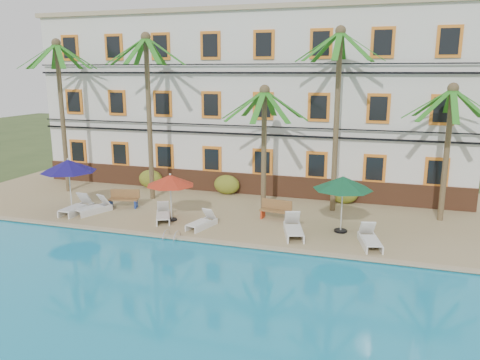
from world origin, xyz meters
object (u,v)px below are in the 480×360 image
(lounger_f, at_px, (370,239))
(bench_left, at_px, (124,198))
(palm_b, at_px, (148,96))
(lounger_e, at_px, (294,229))
(palm_e, at_px, (449,132))
(lounger_a, at_px, (77,207))
(pool_ladder, at_px, (172,239))
(bench_right, at_px, (276,210))
(umbrella_red, at_px, (170,180))
(lounger_b, at_px, (94,208))
(palm_d, at_px, (338,97))
(lounger_d, at_px, (202,222))
(palm_a, at_px, (61,96))
(palm_c, at_px, (264,130))
(umbrella_blue, at_px, (68,166))
(lounger_c, at_px, (163,215))
(umbrella_green, at_px, (343,183))

(lounger_f, bearing_deg, bench_left, 171.19)
(palm_b, xyz_separation_m, lounger_e, (8.54, -3.59, -5.27))
(palm_e, xyz_separation_m, lounger_a, (-17.03, -4.09, -3.85))
(pool_ladder, bearing_deg, lounger_e, 21.57)
(lounger_a, relative_size, bench_right, 1.27)
(lounger_f, distance_m, pool_ladder, 8.10)
(umbrella_red, relative_size, lounger_b, 1.19)
(palm_d, bearing_deg, palm_e, -1.22)
(palm_e, relative_size, bench_left, 4.04)
(lounger_a, height_order, lounger_d, lounger_a)
(palm_a, xyz_separation_m, palm_c, (11.94, -0.67, -1.39))
(lounger_a, bearing_deg, lounger_e, -0.26)
(umbrella_blue, bearing_deg, umbrella_red, 1.13)
(lounger_c, distance_m, lounger_d, 2.18)
(lounger_c, height_order, pool_ladder, lounger_c)
(palm_a, bearing_deg, bench_right, -7.42)
(palm_a, xyz_separation_m, pool_ladder, (9.25, -5.54, -5.46))
(umbrella_red, xyz_separation_m, pool_ladder, (1.08, -2.25, -1.92))
(lounger_e, distance_m, lounger_f, 3.16)
(palm_d, bearing_deg, palm_b, -176.10)
(bench_left, bearing_deg, lounger_d, -19.61)
(palm_b, relative_size, umbrella_blue, 3.26)
(palm_e, bearing_deg, palm_b, -177.84)
(palm_c, relative_size, palm_d, 0.70)
(lounger_d, bearing_deg, umbrella_blue, 176.57)
(palm_d, bearing_deg, umbrella_blue, -162.19)
(umbrella_blue, bearing_deg, palm_b, 50.59)
(lounger_c, relative_size, lounger_e, 0.86)
(umbrella_red, bearing_deg, lounger_d, -16.99)
(umbrella_blue, xyz_separation_m, umbrella_green, (13.16, 0.83, -0.12))
(umbrella_red, bearing_deg, pool_ladder, -64.45)
(lounger_d, bearing_deg, palm_d, 40.02)
(palm_b, distance_m, pool_ladder, 8.67)
(lounger_b, bearing_deg, palm_c, 18.68)
(palm_a, distance_m, lounger_f, 18.38)
(palm_a, relative_size, pool_ladder, 11.55)
(umbrella_blue, relative_size, lounger_e, 1.27)
(umbrella_blue, relative_size, bench_right, 1.74)
(bench_left, bearing_deg, umbrella_blue, -147.46)
(palm_e, height_order, lounger_e, palm_e)
(umbrella_green, bearing_deg, lounger_d, -168.08)
(lounger_d, relative_size, bench_left, 1.11)
(lounger_a, bearing_deg, palm_e, 13.51)
(palm_c, xyz_separation_m, umbrella_green, (3.98, -1.90, -1.89))
(lounger_d, bearing_deg, lounger_c, 168.49)
(lounger_b, distance_m, lounger_d, 5.94)
(lounger_e, relative_size, bench_left, 1.35)
(lounger_d, height_order, bench_right, bench_right)
(palm_c, height_order, pool_ladder, palm_c)
(palm_a, xyz_separation_m, lounger_a, (3.20, -3.60, -5.16))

